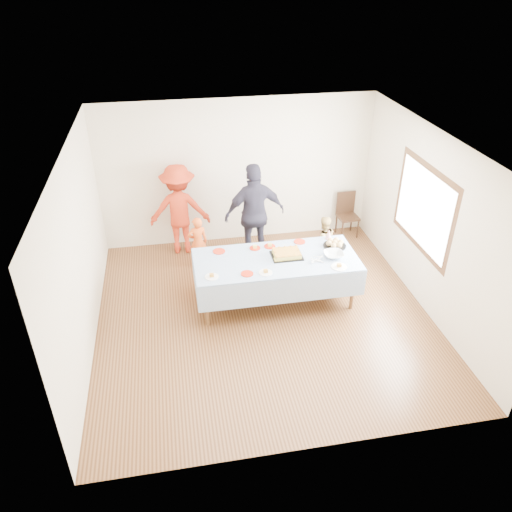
{
  "coord_description": "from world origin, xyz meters",
  "views": [
    {
      "loc": [
        -1.22,
        -6.01,
        4.75
      ],
      "look_at": [
        -0.06,
        0.3,
        0.88
      ],
      "focal_mm": 35.0,
      "sensor_mm": 36.0,
      "label": 1
    }
  ],
  "objects_px": {
    "dining_chair": "(347,212)",
    "adult_left": "(179,209)",
    "birthday_cake": "(287,254)",
    "party_table": "(276,262)"
  },
  "relations": [
    {
      "from": "dining_chair",
      "to": "adult_left",
      "type": "relative_size",
      "value": 0.51
    },
    {
      "from": "dining_chair",
      "to": "adult_left",
      "type": "bearing_deg",
      "value": 178.3
    },
    {
      "from": "dining_chair",
      "to": "adult_left",
      "type": "height_order",
      "value": "adult_left"
    },
    {
      "from": "party_table",
      "to": "birthday_cake",
      "type": "distance_m",
      "value": 0.21
    },
    {
      "from": "dining_chair",
      "to": "party_table",
      "type": "bearing_deg",
      "value": -136.33
    },
    {
      "from": "adult_left",
      "to": "birthday_cake",
      "type": "bearing_deg",
      "value": 134.14
    },
    {
      "from": "dining_chair",
      "to": "adult_left",
      "type": "xyz_separation_m",
      "value": [
        -3.21,
        -0.07,
        0.36
      ]
    },
    {
      "from": "birthday_cake",
      "to": "dining_chair",
      "type": "xyz_separation_m",
      "value": [
        1.66,
        1.9,
        -0.34
      ]
    },
    {
      "from": "adult_left",
      "to": "dining_chair",
      "type": "bearing_deg",
      "value": -174.73
    },
    {
      "from": "adult_left",
      "to": "party_table",
      "type": "bearing_deg",
      "value": 130.06
    }
  ]
}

